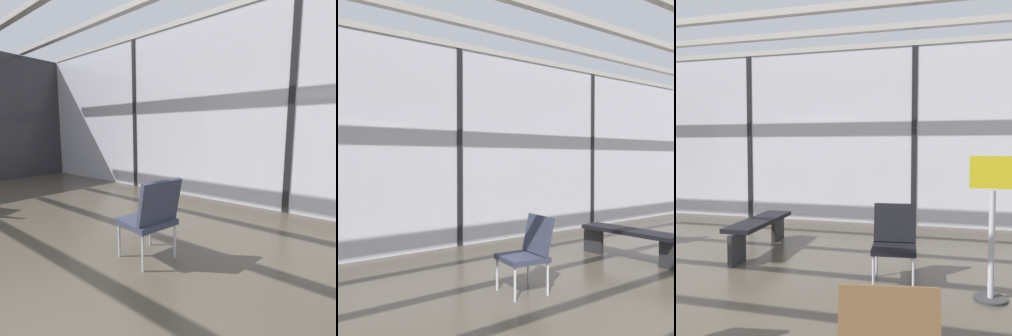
# 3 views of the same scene
# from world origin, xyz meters

# --- Properties ---
(glass_curtain_wall) EXTENTS (14.00, 0.08, 3.44)m
(glass_curtain_wall) POSITION_xyz_m (0.00, 5.20, 1.72)
(glass_curtain_wall) COLOR silver
(glass_curtain_wall) RESTS_ON ground
(window_mullion_1) EXTENTS (0.10, 0.12, 3.44)m
(window_mullion_1) POSITION_xyz_m (0.00, 5.20, 1.72)
(window_mullion_1) COLOR black
(window_mullion_1) RESTS_ON ground
(window_mullion_2) EXTENTS (0.10, 0.12, 3.44)m
(window_mullion_2) POSITION_xyz_m (3.50, 5.20, 1.72)
(window_mullion_2) COLOR black
(window_mullion_2) RESTS_ON ground
(lounge_chair_6) EXTENTS (0.60, 0.56, 0.87)m
(lounge_chair_6) POSITION_xyz_m (-0.64, 2.57, 0.49)
(lounge_chair_6) COLOR #33384C
(lounge_chair_6) RESTS_ON ground
(waiting_bench) EXTENTS (0.45, 1.70, 0.47)m
(waiting_bench) POSITION_xyz_m (1.48, 2.72, 0.36)
(waiting_bench) COLOR black
(waiting_bench) RESTS_ON ground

